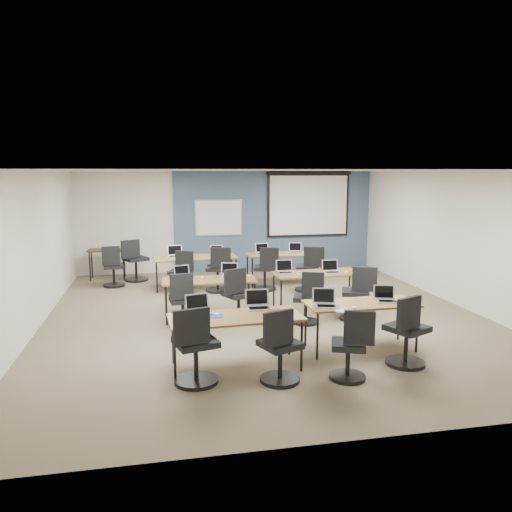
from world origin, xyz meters
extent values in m
cube|color=#6B6354|center=(0.00, 0.00, 0.00)|extent=(8.00, 9.00, 0.02)
cube|color=white|center=(0.00, 0.00, 2.70)|extent=(8.00, 9.00, 0.02)
cube|color=beige|center=(0.00, 4.50, 1.35)|extent=(8.00, 0.04, 2.70)
cube|color=beige|center=(0.00, -4.50, 1.35)|extent=(8.00, 0.04, 2.70)
cube|color=beige|center=(-4.00, 0.00, 1.35)|extent=(0.04, 9.00, 2.70)
cube|color=beige|center=(4.00, 0.00, 1.35)|extent=(0.04, 9.00, 2.70)
cube|color=#3D5977|center=(1.25, 4.47, 1.35)|extent=(5.50, 0.04, 2.70)
cube|color=silver|center=(-0.30, 4.43, 1.45)|extent=(1.28, 0.02, 0.98)
cube|color=white|center=(-0.30, 4.42, 1.45)|extent=(1.20, 0.02, 0.90)
cube|color=black|center=(2.20, 4.41, 1.80)|extent=(2.32, 0.03, 1.82)
cube|color=white|center=(2.20, 4.40, 1.76)|extent=(2.20, 0.02, 1.62)
cylinder|color=black|center=(2.20, 4.40, 2.64)|extent=(2.40, 0.10, 0.10)
cube|color=olive|center=(-0.92, -2.37, 0.71)|extent=(1.81, 0.76, 0.03)
cylinder|color=black|center=(-1.76, -2.69, 0.35)|extent=(0.04, 0.04, 0.70)
cylinder|color=black|center=(-0.07, -2.69, 0.35)|extent=(0.04, 0.04, 0.70)
cylinder|color=black|center=(-1.76, -2.05, 0.35)|extent=(0.04, 0.04, 0.70)
cylinder|color=black|center=(-0.07, -2.05, 0.35)|extent=(0.04, 0.04, 0.70)
cube|color=#996531|center=(1.05, -2.03, 0.71)|extent=(1.68, 0.70, 0.03)
cylinder|color=black|center=(0.27, -2.32, 0.35)|extent=(0.04, 0.04, 0.70)
cylinder|color=black|center=(1.83, -2.32, 0.35)|extent=(0.04, 0.04, 0.70)
cylinder|color=black|center=(0.27, -1.74, 0.35)|extent=(0.04, 0.04, 0.70)
cylinder|color=black|center=(1.83, -1.74, 0.35)|extent=(0.04, 0.04, 0.70)
cube|color=#9D6234|center=(-1.03, 0.07, 0.71)|extent=(1.70, 0.71, 0.03)
cylinder|color=black|center=(-1.82, -0.23, 0.35)|extent=(0.04, 0.04, 0.70)
cylinder|color=black|center=(-0.23, -0.23, 0.35)|extent=(0.04, 0.04, 0.70)
cylinder|color=black|center=(-1.82, 0.36, 0.35)|extent=(0.04, 0.04, 0.70)
cylinder|color=black|center=(-0.23, 0.36, 0.35)|extent=(0.04, 0.04, 0.70)
cube|color=olive|center=(1.11, 0.27, 0.71)|extent=(1.72, 0.72, 0.03)
cylinder|color=black|center=(0.31, -0.03, 0.35)|extent=(0.04, 0.04, 0.70)
cylinder|color=black|center=(1.91, -0.03, 0.35)|extent=(0.04, 0.04, 0.70)
cylinder|color=black|center=(0.31, 0.57, 0.35)|extent=(0.04, 0.04, 0.70)
cylinder|color=black|center=(1.91, 0.57, 0.35)|extent=(0.04, 0.04, 0.70)
cube|color=#AA693C|center=(-1.08, 2.55, 0.71)|extent=(1.91, 0.80, 0.03)
cylinder|color=black|center=(-1.97, 2.21, 0.35)|extent=(0.04, 0.04, 0.70)
cylinder|color=black|center=(-0.18, 2.21, 0.35)|extent=(0.04, 0.04, 0.70)
cylinder|color=black|center=(-1.97, 2.89, 0.35)|extent=(0.04, 0.04, 0.70)
cylinder|color=black|center=(-0.18, 2.89, 0.35)|extent=(0.04, 0.04, 0.70)
cube|color=brown|center=(1.05, 2.63, 0.71)|extent=(1.79, 0.75, 0.03)
cylinder|color=black|center=(0.21, 2.31, 0.35)|extent=(0.04, 0.04, 0.70)
cylinder|color=black|center=(1.89, 2.31, 0.35)|extent=(0.04, 0.04, 0.70)
cylinder|color=black|center=(0.21, 2.94, 0.35)|extent=(0.04, 0.04, 0.70)
cylinder|color=black|center=(1.89, 2.94, 0.35)|extent=(0.04, 0.04, 0.70)
cube|color=#A3A4AC|center=(-1.42, -2.16, 0.74)|extent=(0.34, 0.25, 0.02)
cube|color=black|center=(-1.42, -2.18, 0.75)|extent=(0.29, 0.14, 0.00)
cube|color=#A3A4AC|center=(-1.42, -2.03, 0.87)|extent=(0.34, 0.06, 0.23)
cube|color=black|center=(-1.42, -2.04, 0.87)|extent=(0.30, 0.04, 0.19)
ellipsoid|color=white|center=(-1.16, -2.24, 0.74)|extent=(0.06, 0.09, 0.03)
cylinder|color=black|center=(-1.50, -2.78, 0.03)|extent=(0.57, 0.57, 0.05)
cylinder|color=black|center=(-1.50, -2.78, 0.25)|extent=(0.06, 0.06, 0.50)
cube|color=black|center=(-1.50, -2.78, 0.54)|extent=(0.50, 0.50, 0.08)
cube|color=black|center=(-1.56, -3.00, 0.82)|extent=(0.46, 0.06, 0.44)
cube|color=silver|center=(-0.53, -2.07, 0.74)|extent=(0.35, 0.25, 0.02)
cube|color=black|center=(-0.53, -2.09, 0.75)|extent=(0.29, 0.15, 0.00)
cube|color=silver|center=(-0.53, -1.94, 0.87)|extent=(0.35, 0.06, 0.24)
cube|color=black|center=(-0.53, -1.95, 0.87)|extent=(0.30, 0.05, 0.20)
ellipsoid|color=white|center=(-0.38, -2.35, 0.74)|extent=(0.08, 0.10, 0.03)
cylinder|color=black|center=(-0.43, -2.95, 0.03)|extent=(0.52, 0.52, 0.05)
cylinder|color=black|center=(-0.43, -2.95, 0.23)|extent=(0.06, 0.06, 0.46)
cube|color=black|center=(-0.43, -2.95, 0.50)|extent=(0.46, 0.46, 0.08)
cube|color=black|center=(-0.51, -3.14, 0.78)|extent=(0.42, 0.06, 0.44)
cube|color=#A8A8A9|center=(0.46, -2.16, 0.74)|extent=(0.33, 0.24, 0.02)
cube|color=black|center=(0.46, -2.18, 0.75)|extent=(0.28, 0.14, 0.00)
cube|color=#A8A8A9|center=(0.46, -2.03, 0.87)|extent=(0.33, 0.06, 0.23)
cube|color=black|center=(0.46, -2.04, 0.87)|extent=(0.29, 0.04, 0.19)
ellipsoid|color=white|center=(0.82, -2.30, 0.74)|extent=(0.07, 0.10, 0.04)
cylinder|color=black|center=(0.45, -3.04, 0.03)|extent=(0.48, 0.48, 0.05)
cylinder|color=black|center=(0.45, -3.04, 0.21)|extent=(0.06, 0.06, 0.43)
cube|color=black|center=(0.45, -3.04, 0.47)|extent=(0.43, 0.43, 0.08)
cube|color=black|center=(0.52, -3.22, 0.75)|extent=(0.39, 0.06, 0.44)
cube|color=#B6B6BC|center=(1.45, -2.08, 0.74)|extent=(0.31, 0.23, 0.02)
cube|color=black|center=(1.45, -2.10, 0.75)|extent=(0.26, 0.13, 0.00)
cube|color=#B6B6BC|center=(1.45, -1.96, 0.86)|extent=(0.31, 0.06, 0.22)
cube|color=black|center=(1.45, -1.96, 0.86)|extent=(0.27, 0.04, 0.18)
ellipsoid|color=white|center=(1.71, -2.34, 0.74)|extent=(0.07, 0.11, 0.04)
cylinder|color=black|center=(1.43, -2.74, 0.03)|extent=(0.55, 0.55, 0.05)
cylinder|color=black|center=(1.43, -2.74, 0.24)|extent=(0.06, 0.06, 0.49)
cube|color=black|center=(1.43, -2.74, 0.53)|extent=(0.49, 0.49, 0.08)
cube|color=black|center=(1.34, -2.94, 0.81)|extent=(0.45, 0.06, 0.44)
cube|color=#A6A5AE|center=(-1.51, 0.24, 0.74)|extent=(0.30, 0.22, 0.02)
cube|color=black|center=(-1.51, 0.22, 0.75)|extent=(0.25, 0.13, 0.00)
cube|color=#A6A5AE|center=(-1.51, 0.36, 0.86)|extent=(0.30, 0.06, 0.21)
cube|color=black|center=(-1.51, 0.36, 0.86)|extent=(0.26, 0.04, 0.17)
ellipsoid|color=white|center=(-1.15, 0.17, 0.74)|extent=(0.07, 0.10, 0.03)
cylinder|color=black|center=(-1.54, -0.33, 0.03)|extent=(0.49, 0.49, 0.05)
cylinder|color=black|center=(-1.54, -0.33, 0.22)|extent=(0.06, 0.06, 0.44)
cube|color=black|center=(-1.54, -0.33, 0.48)|extent=(0.44, 0.44, 0.08)
cube|color=black|center=(-1.56, -0.53, 0.76)|extent=(0.40, 0.06, 0.44)
cube|color=silver|center=(-0.60, 0.23, 0.74)|extent=(0.32, 0.23, 0.02)
cube|color=black|center=(-0.60, 0.21, 0.75)|extent=(0.27, 0.14, 0.00)
cube|color=silver|center=(-0.60, 0.36, 0.86)|extent=(0.32, 0.06, 0.22)
cube|color=black|center=(-0.60, 0.35, 0.86)|extent=(0.28, 0.04, 0.18)
ellipsoid|color=white|center=(-0.26, 0.15, 0.74)|extent=(0.07, 0.10, 0.03)
cylinder|color=black|center=(-0.54, -0.28, 0.03)|extent=(0.53, 0.53, 0.05)
cylinder|color=black|center=(-0.54, -0.28, 0.24)|extent=(0.06, 0.06, 0.47)
cube|color=black|center=(-0.54, -0.28, 0.51)|extent=(0.47, 0.47, 0.08)
cube|color=black|center=(-0.63, -0.47, 0.79)|extent=(0.43, 0.06, 0.44)
cube|color=#B1B1B4|center=(0.49, 0.32, 0.74)|extent=(0.32, 0.24, 0.02)
cube|color=black|center=(0.49, 0.30, 0.75)|extent=(0.28, 0.14, 0.00)
cube|color=#B1B1B4|center=(0.49, 0.44, 0.87)|extent=(0.32, 0.06, 0.22)
cube|color=black|center=(0.49, 0.44, 0.87)|extent=(0.29, 0.04, 0.18)
ellipsoid|color=white|center=(0.69, 0.11, 0.74)|extent=(0.09, 0.11, 0.04)
cylinder|color=black|center=(0.62, -0.59, 0.03)|extent=(0.48, 0.48, 0.05)
cylinder|color=black|center=(0.62, -0.59, 0.21)|extent=(0.06, 0.06, 0.42)
cube|color=black|center=(0.62, -0.59, 0.46)|extent=(0.42, 0.42, 0.08)
cube|color=black|center=(0.69, -0.77, 0.74)|extent=(0.39, 0.06, 0.44)
cube|color=#A3A3AC|center=(1.38, 0.17, 0.74)|extent=(0.32, 0.23, 0.02)
cube|color=black|center=(1.38, 0.15, 0.75)|extent=(0.27, 0.14, 0.00)
cube|color=#A3A3AC|center=(1.38, 0.30, 0.86)|extent=(0.32, 0.06, 0.22)
cube|color=black|center=(1.38, 0.29, 0.86)|extent=(0.28, 0.04, 0.18)
ellipsoid|color=white|center=(1.66, 0.13, 0.74)|extent=(0.08, 0.10, 0.03)
cylinder|color=black|center=(1.57, -0.57, 0.03)|extent=(0.54, 0.54, 0.05)
cylinder|color=black|center=(1.57, -0.57, 0.24)|extent=(0.06, 0.06, 0.48)
cube|color=black|center=(1.57, -0.57, 0.52)|extent=(0.48, 0.48, 0.08)
cube|color=black|center=(1.65, -0.77, 0.80)|extent=(0.44, 0.06, 0.44)
cube|color=#A5A5B0|center=(-1.54, 2.66, 0.74)|extent=(0.34, 0.25, 0.02)
cube|color=black|center=(-1.54, 2.64, 0.75)|extent=(0.29, 0.14, 0.00)
cube|color=#A5A5B0|center=(-1.54, 2.79, 0.87)|extent=(0.34, 0.06, 0.24)
cube|color=black|center=(-1.54, 2.78, 0.87)|extent=(0.30, 0.04, 0.19)
ellipsoid|color=white|center=(-1.29, 2.43, 0.74)|extent=(0.08, 0.11, 0.03)
cylinder|color=black|center=(-1.46, 2.09, 0.03)|extent=(0.50, 0.50, 0.05)
cylinder|color=black|center=(-1.46, 2.09, 0.22)|extent=(0.06, 0.06, 0.44)
cube|color=black|center=(-1.46, 2.09, 0.48)|extent=(0.44, 0.44, 0.08)
cube|color=black|center=(-1.37, 1.91, 0.76)|extent=(0.41, 0.06, 0.44)
cube|color=#AAAAB4|center=(-0.56, 2.66, 0.74)|extent=(0.30, 0.22, 0.02)
cube|color=black|center=(-0.56, 2.64, 0.75)|extent=(0.25, 0.13, 0.00)
cube|color=#AAAAB4|center=(-0.56, 2.77, 0.86)|extent=(0.30, 0.06, 0.21)
cube|color=black|center=(-0.56, 2.77, 0.86)|extent=(0.26, 0.04, 0.17)
ellipsoid|color=white|center=(-0.35, 2.45, 0.74)|extent=(0.07, 0.11, 0.04)
cylinder|color=black|center=(-0.62, 2.11, 0.03)|extent=(0.55, 0.55, 0.05)
cylinder|color=black|center=(-0.62, 2.11, 0.25)|extent=(0.06, 0.06, 0.49)
cube|color=black|center=(-0.62, 2.11, 0.53)|extent=(0.49, 0.49, 0.08)
cube|color=black|center=(-0.58, 1.89, 0.81)|extent=(0.45, 0.06, 0.44)
cube|color=#B7B7B9|center=(0.54, 2.64, 0.74)|extent=(0.33, 0.24, 0.02)
cube|color=black|center=(0.54, 2.62, 0.75)|extent=(0.28, 0.14, 0.00)
cube|color=#B7B7B9|center=(0.54, 2.77, 0.87)|extent=(0.33, 0.06, 0.23)
cube|color=black|center=(0.54, 2.77, 0.87)|extent=(0.29, 0.04, 0.19)
ellipsoid|color=white|center=(0.80, 2.44, 0.74)|extent=(0.07, 0.10, 0.03)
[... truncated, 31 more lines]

